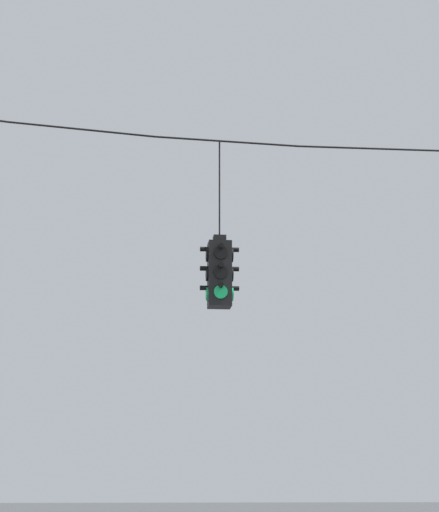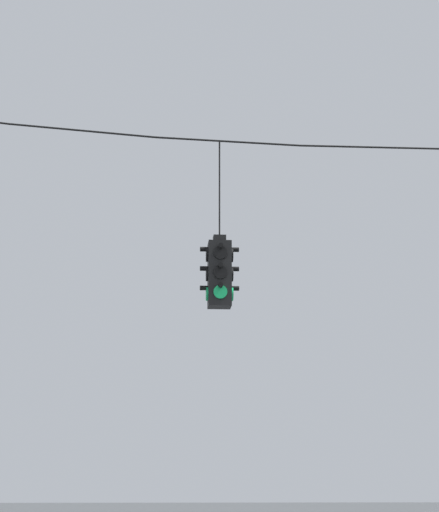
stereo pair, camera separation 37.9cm
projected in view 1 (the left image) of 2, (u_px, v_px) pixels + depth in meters
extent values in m
cylinder|color=black|center=(82.00, 129.00, 15.04)|extent=(2.22, 0.03, 0.19)
cylinder|color=black|center=(228.00, 142.00, 15.22)|extent=(2.22, 0.03, 0.11)
cylinder|color=black|center=(370.00, 149.00, 15.42)|extent=(2.22, 0.03, 0.03)
cube|color=black|center=(220.00, 275.00, 14.74)|extent=(0.34, 0.34, 0.98)
cube|color=black|center=(220.00, 239.00, 14.86)|extent=(0.19, 0.19, 0.10)
cylinder|color=black|center=(220.00, 188.00, 15.04)|extent=(0.02, 0.02, 1.49)
cylinder|color=black|center=(221.00, 253.00, 14.63)|extent=(0.20, 0.03, 0.20)
cylinder|color=black|center=(221.00, 246.00, 14.60)|extent=(0.07, 0.12, 0.07)
cylinder|color=black|center=(221.00, 272.00, 14.56)|extent=(0.20, 0.03, 0.20)
cylinder|color=black|center=(221.00, 265.00, 14.54)|extent=(0.07, 0.12, 0.07)
cylinder|color=#19C666|center=(221.00, 292.00, 14.49)|extent=(0.20, 0.03, 0.20)
cylinder|color=black|center=(221.00, 285.00, 14.47)|extent=(0.07, 0.12, 0.07)
cylinder|color=black|center=(218.00, 258.00, 14.99)|extent=(0.20, 0.03, 0.20)
cylinder|color=black|center=(218.00, 253.00, 15.05)|extent=(0.07, 0.12, 0.07)
cylinder|color=black|center=(218.00, 277.00, 14.92)|extent=(0.20, 0.03, 0.20)
cylinder|color=black|center=(218.00, 272.00, 14.98)|extent=(0.07, 0.12, 0.07)
cylinder|color=#19C666|center=(218.00, 297.00, 14.85)|extent=(0.20, 0.03, 0.20)
cylinder|color=black|center=(218.00, 291.00, 14.92)|extent=(0.07, 0.12, 0.07)
cylinder|color=black|center=(207.00, 255.00, 14.79)|extent=(0.03, 0.20, 0.20)
cylinder|color=black|center=(204.00, 249.00, 14.80)|extent=(0.12, 0.07, 0.07)
cylinder|color=black|center=(207.00, 274.00, 14.72)|extent=(0.03, 0.20, 0.20)
cylinder|color=black|center=(204.00, 268.00, 14.74)|extent=(0.12, 0.07, 0.07)
cylinder|color=#19C666|center=(207.00, 294.00, 14.66)|extent=(0.03, 0.20, 0.20)
cylinder|color=black|center=(204.00, 288.00, 14.67)|extent=(0.12, 0.07, 0.07)
cylinder|color=black|center=(232.00, 256.00, 14.82)|extent=(0.03, 0.20, 0.20)
cylinder|color=black|center=(235.00, 250.00, 14.85)|extent=(0.12, 0.07, 0.07)
cylinder|color=black|center=(232.00, 275.00, 14.76)|extent=(0.03, 0.20, 0.20)
cylinder|color=black|center=(235.00, 269.00, 14.78)|extent=(0.12, 0.07, 0.07)
cylinder|color=#19C666|center=(232.00, 294.00, 14.69)|extent=(0.03, 0.20, 0.20)
cylinder|color=black|center=(235.00, 288.00, 14.72)|extent=(0.12, 0.07, 0.07)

